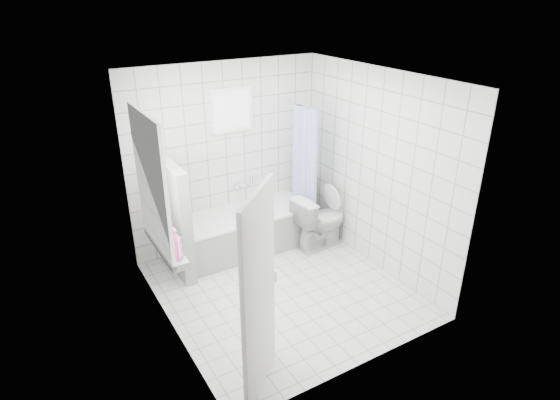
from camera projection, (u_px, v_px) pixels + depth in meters
ground at (282, 289)px, 5.85m from camera, size 3.00×3.00×0.00m
ceiling at (282, 78)px, 4.77m from camera, size 3.00×3.00×0.00m
wall_back at (226, 157)px, 6.48m from camera, size 2.80×0.02×2.60m
wall_front at (369, 253)px, 4.13m from camera, size 2.80×0.02×2.60m
wall_left at (162, 223)px, 4.66m from camera, size 0.02×3.00×2.60m
wall_right at (376, 172)px, 5.96m from camera, size 0.02×3.00×2.60m
window_left at (154, 185)px, 4.79m from camera, size 0.01×0.90×1.40m
window_back at (232, 110)px, 6.22m from camera, size 0.50×0.01×0.50m
window_sill at (165, 246)px, 5.11m from camera, size 0.18×1.02×0.08m
door at (259, 297)px, 4.04m from camera, size 0.61×0.58×2.00m
bathtub at (245, 231)px, 6.64m from camera, size 1.88×0.77×0.58m
partition_wall at (176, 220)px, 5.94m from camera, size 0.15×0.85×1.50m
tiled_ledge at (305, 207)px, 7.40m from camera, size 0.40×0.24×0.55m
toilet at (320, 221)px, 6.66m from camera, size 0.83×0.52×0.82m
curtain_rod at (301, 104)px, 6.32m from camera, size 0.02×0.80×0.02m
shower_curtain at (304, 170)px, 6.59m from camera, size 0.14×0.48×1.78m
tub_faucet at (240, 185)px, 6.71m from camera, size 0.18×0.06×0.06m
sill_bottles at (167, 234)px, 4.99m from camera, size 0.17×0.80×0.33m
ledge_bottles at (308, 184)px, 7.23m from camera, size 0.18×0.19×0.25m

